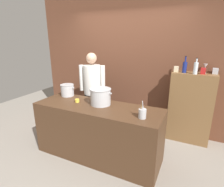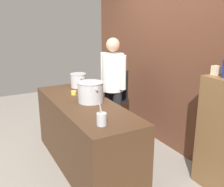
% 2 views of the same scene
% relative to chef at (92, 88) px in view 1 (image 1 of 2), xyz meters
% --- Properties ---
extents(ground_plane, '(8.00, 8.00, 0.00)m').
position_rel_chef_xyz_m(ground_plane, '(0.53, -0.72, -0.96)').
color(ground_plane, gray).
extents(brick_back_panel, '(4.40, 0.10, 3.00)m').
position_rel_chef_xyz_m(brick_back_panel, '(0.53, 0.68, 0.54)').
color(brick_back_panel, brown).
rests_on(brick_back_panel, ground_plane).
extents(prep_counter, '(2.07, 0.70, 0.90)m').
position_rel_chef_xyz_m(prep_counter, '(0.53, -0.72, -0.51)').
color(prep_counter, '#472D1C').
rests_on(prep_counter, ground_plane).
extents(bar_cabinet, '(0.76, 0.32, 1.33)m').
position_rel_chef_xyz_m(bar_cabinet, '(1.85, 0.47, -0.30)').
color(bar_cabinet, brown).
rests_on(bar_cabinet, ground_plane).
extents(chef, '(0.52, 0.39, 1.66)m').
position_rel_chef_xyz_m(chef, '(0.00, 0.00, 0.00)').
color(chef, black).
rests_on(chef, ground_plane).
extents(stockpot_large, '(0.40, 0.34, 0.26)m').
position_rel_chef_xyz_m(stockpot_large, '(0.54, -0.63, 0.07)').
color(stockpot_large, '#B7BABF').
rests_on(stockpot_large, prep_counter).
extents(stockpot_small, '(0.31, 0.24, 0.21)m').
position_rel_chef_xyz_m(stockpot_small, '(-0.24, -0.49, 0.04)').
color(stockpot_small, '#B7BABF').
rests_on(stockpot_small, prep_counter).
extents(utensil_crock, '(0.10, 0.10, 0.25)m').
position_rel_chef_xyz_m(utensil_crock, '(1.30, -0.85, 0.00)').
color(utensil_crock, '#B7BABF').
rests_on(utensil_crock, prep_counter).
extents(butter_jar, '(0.07, 0.07, 0.05)m').
position_rel_chef_xyz_m(butter_jar, '(0.13, -0.71, -0.04)').
color(butter_jar, yellow).
rests_on(butter_jar, prep_counter).
extents(wine_bottle_cobalt, '(0.08, 0.08, 0.30)m').
position_rel_chef_xyz_m(wine_bottle_cobalt, '(1.67, 0.45, 0.47)').
color(wine_bottle_cobalt, navy).
rests_on(wine_bottle_cobalt, bar_cabinet).
extents(wine_bottle_clear, '(0.07, 0.07, 0.28)m').
position_rel_chef_xyz_m(wine_bottle_clear, '(1.85, 0.37, 0.47)').
color(wine_bottle_clear, silver).
rests_on(wine_bottle_clear, bar_cabinet).
extents(wine_glass_tall, '(0.07, 0.07, 0.17)m').
position_rel_chef_xyz_m(wine_glass_tall, '(2.00, 0.55, 0.49)').
color(wine_glass_tall, silver).
rests_on(wine_glass_tall, bar_cabinet).
extents(spice_tin_cream, '(0.08, 0.08, 0.10)m').
position_rel_chef_xyz_m(spice_tin_cream, '(1.53, 0.47, 0.42)').
color(spice_tin_cream, beige).
rests_on(spice_tin_cream, bar_cabinet).
extents(spice_tin_red, '(0.08, 0.08, 0.11)m').
position_rel_chef_xyz_m(spice_tin_red, '(1.98, 0.45, 0.42)').
color(spice_tin_red, red).
rests_on(spice_tin_red, bar_cabinet).
extents(spice_tin_silver, '(0.09, 0.09, 0.10)m').
position_rel_chef_xyz_m(spice_tin_silver, '(2.17, 0.54, 0.42)').
color(spice_tin_silver, '#B2B2B7').
rests_on(spice_tin_silver, bar_cabinet).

